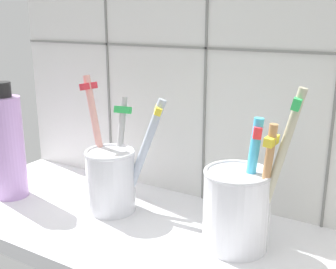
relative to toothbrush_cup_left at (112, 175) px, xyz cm
name	(u,v)px	position (x,y,z in cm)	size (l,w,h in cm)	color
counter_slab	(161,239)	(8.58, -1.84, -5.75)	(64.00, 22.00, 2.00)	silver
tile_wall_back	(210,48)	(8.58, 10.16, 15.75)	(64.00, 2.20, 45.00)	silver
toothbrush_cup_left	(112,175)	(0.00, 0.00, 0.00)	(11.72, 8.30, 17.24)	silver
toothbrush_cup_right	(238,205)	(17.43, -0.22, 0.18)	(10.01, 7.31, 18.15)	white
soap_bottle	(7,146)	(-14.92, -3.96, 2.66)	(4.50, 4.50, 16.14)	#C495DB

